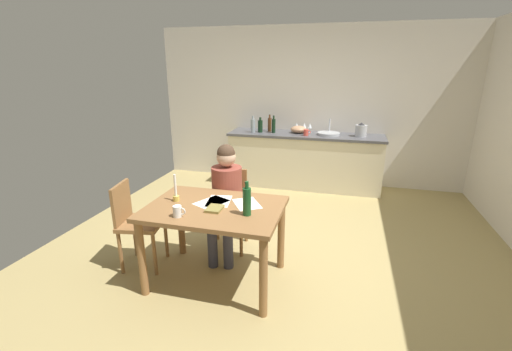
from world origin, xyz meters
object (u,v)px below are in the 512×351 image
object	(u,v)px
chair_side_empty	(136,221)
teacup_on_counter	(306,132)
mixing_bowl	(298,129)
wine_glass_back_left	(297,125)
bottle_oil	(253,125)
stovetop_kettle	(361,130)
coffee_mug	(178,211)
bottle_vinegar	(260,126)
wine_glass_by_kettle	(304,126)
book_magazine	(215,209)
wine_bottle_on_table	(247,201)
person_seated	(226,194)
candlestick	(176,194)
bottle_wine_red	(270,124)
bottle_sauce	(274,125)
wine_glass_near_sink	(310,126)
sink_unit	(329,133)
dining_table	(215,218)
chair_at_table	(229,205)

from	to	relation	value
chair_side_empty	teacup_on_counter	world-z (taller)	teacup_on_counter
mixing_bowl	wine_glass_back_left	size ratio (longest dim) A/B	1.69
bottle_oil	stovetop_kettle	world-z (taller)	bottle_oil
chair_side_empty	coffee_mug	size ratio (longest dim) A/B	7.84
bottle_vinegar	wine_glass_by_kettle	world-z (taller)	bottle_vinegar
book_magazine	wine_bottle_on_table	bearing A→B (deg)	-6.50
teacup_on_counter	wine_bottle_on_table	bearing A→B (deg)	-92.80
person_seated	wine_bottle_on_table	bearing A→B (deg)	-56.23
mixing_bowl	teacup_on_counter	xyz separation A→B (m)	(0.15, -0.21, -0.01)
coffee_mug	candlestick	xyz separation A→B (m)	(-0.18, 0.32, 0.02)
bottle_wine_red	book_magazine	bearing A→B (deg)	-86.28
book_magazine	chair_side_empty	bearing A→B (deg)	171.96
coffee_mug	teacup_on_counter	world-z (taller)	teacup_on_counter
person_seated	bottle_sauce	size ratio (longest dim) A/B	4.20
chair_side_empty	bottle_vinegar	distance (m)	2.93
wine_glass_near_sink	teacup_on_counter	size ratio (longest dim) A/B	1.33
book_magazine	teacup_on_counter	bearing A→B (deg)	80.18
wine_glass_back_left	teacup_on_counter	bearing A→B (deg)	-56.47
person_seated	candlestick	bearing A→B (deg)	-122.40
bottle_oil	wine_glass_by_kettle	bearing A→B (deg)	16.42
teacup_on_counter	bottle_sauce	bearing A→B (deg)	168.68
sink_unit	teacup_on_counter	bearing A→B (deg)	-155.79
dining_table	bottle_sauce	world-z (taller)	bottle_sauce
candlestick	wine_glass_near_sink	size ratio (longest dim) A/B	1.69
chair_side_empty	stovetop_kettle	distance (m)	3.65
wine_bottle_on_table	bottle_oil	xyz separation A→B (m)	(-0.75, 2.93, 0.13)
book_magazine	bottle_sauce	size ratio (longest dim) A/B	0.61
coffee_mug	bottle_oil	distance (m)	3.13
mixing_bowl	stovetop_kettle	size ratio (longest dim) A/B	1.18
chair_at_table	bottle_sauce	xyz separation A→B (m)	(0.02, 2.21, 0.53)
stovetop_kettle	bottle_wine_red	bearing A→B (deg)	177.60
wine_bottle_on_table	mixing_bowl	bearing A→B (deg)	90.22
chair_at_table	bottle_oil	distance (m)	2.25
chair_side_empty	bottle_wine_red	xyz separation A→B (m)	(0.69, 2.94, 0.53)
chair_side_empty	wine_glass_back_left	distance (m)	3.28
bottle_wine_red	stovetop_kettle	world-z (taller)	bottle_wine_red
chair_at_table	chair_side_empty	distance (m)	0.99
bottle_oil	bottle_wine_red	size ratio (longest dim) A/B	0.97
bottle_sauce	wine_glass_by_kettle	size ratio (longest dim) A/B	1.85
wine_bottle_on_table	wine_glass_back_left	size ratio (longest dim) A/B	1.94
wine_glass_near_sink	wine_glass_by_kettle	distance (m)	0.09
book_magazine	mixing_bowl	xyz separation A→B (m)	(0.29, 3.05, 0.19)
bottle_vinegar	wine_glass_back_left	distance (m)	0.61
candlestick	bottle_sauce	size ratio (longest dim) A/B	0.91
person_seated	wine_glass_near_sink	size ratio (longest dim) A/B	7.76
coffee_mug	book_magazine	size ratio (longest dim) A/B	0.65
person_seated	book_magazine	distance (m)	0.61
dining_table	mixing_bowl	size ratio (longest dim) A/B	4.65
bottle_wine_red	bottle_sauce	bearing A→B (deg)	-48.18
sink_unit	wine_glass_by_kettle	size ratio (longest dim) A/B	2.34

